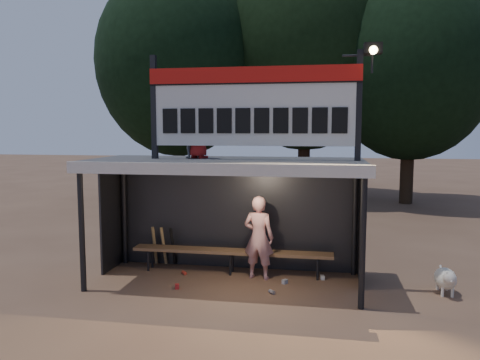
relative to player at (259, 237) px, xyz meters
name	(u,v)px	position (x,y,z in m)	size (l,w,h in m)	color
ground	(226,282)	(-0.57, -0.34, -0.81)	(80.00, 80.00, 0.00)	brown
player	(259,237)	(0.00, 0.00, 0.00)	(0.59, 0.39, 1.61)	white
child_a	(192,134)	(-1.27, -0.11, 1.98)	(0.45, 0.35, 0.93)	slate
child_b	(198,130)	(-1.14, -0.13, 2.05)	(0.52, 0.34, 1.06)	maroon
dugout_shelter	(228,184)	(-0.57, -0.10, 1.04)	(5.10, 2.08, 2.32)	#3B3B3D
scoreboard_assembly	(256,104)	(-0.02, -0.35, 2.52)	(4.10, 0.27, 1.99)	black
bench	(231,252)	(-0.57, 0.21, -0.37)	(4.00, 0.35, 0.48)	brown
tree_left	(178,63)	(-4.57, 9.66, 4.71)	(6.46, 6.46, 9.27)	black
tree_mid	(305,49)	(0.43, 11.16, 5.36)	(7.22, 7.22, 10.36)	black
tree_right	(411,68)	(4.43, 10.16, 4.38)	(6.08, 6.08, 8.72)	#2F2115
dog	(446,279)	(3.33, -0.31, -0.53)	(0.36, 0.81, 0.49)	silver
bats	(164,246)	(-2.08, 0.48, -0.38)	(0.47, 0.32, 0.84)	olive
litter	(248,282)	(-0.14, -0.35, -0.77)	(2.81, 1.09, 0.08)	#AB1E1D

